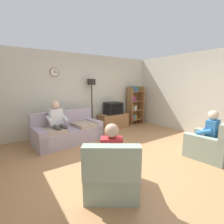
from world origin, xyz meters
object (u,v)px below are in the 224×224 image
(couch, at_px, (68,132))
(person_in_right_armchair, at_px, (207,132))
(floor_lamp, at_px, (92,91))
(person_in_left_armchair, at_px, (112,153))
(bookshelf, at_px, (134,105))
(armchair_near_window, at_px, (112,174))
(armchair_near_bookshelf, at_px, (210,146))
(tv, at_px, (113,108))
(person_on_couch, at_px, (58,121))
(tv_stand, at_px, (113,121))

(couch, relative_size, person_in_right_armchair, 1.77)
(floor_lamp, distance_m, person_in_left_armchair, 3.46)
(couch, distance_m, person_in_left_armchair, 2.53)
(couch, distance_m, floor_lamp, 1.70)
(bookshelf, height_order, armchair_near_window, bookshelf)
(floor_lamp, relative_size, armchair_near_window, 1.57)
(armchair_near_window, distance_m, person_in_left_armchair, 0.33)
(armchair_near_bookshelf, relative_size, person_in_right_armchair, 0.87)
(armchair_near_window, height_order, person_in_left_armchair, person_in_left_armchair)
(couch, xyz_separation_m, person_in_left_armchair, (-0.16, -2.51, 0.29))
(bookshelf, height_order, person_in_left_armchair, bookshelf)
(armchair_near_bookshelf, bearing_deg, couch, 129.48)
(bookshelf, xyz_separation_m, armchair_near_window, (-3.30, -3.15, -0.51))
(couch, relative_size, person_in_left_armchair, 1.77)
(bookshelf, height_order, armchair_near_bookshelf, bookshelf)
(tv, bearing_deg, person_in_left_armchair, -125.30)
(tv, distance_m, person_on_couch, 2.34)
(tv_stand, relative_size, person_in_right_armchair, 0.98)
(couch, distance_m, armchair_near_bookshelf, 3.72)
(tv, distance_m, armchair_near_bookshelf, 3.41)
(person_in_right_armchair, bearing_deg, couch, 130.23)
(person_in_left_armchair, bearing_deg, tv_stand, 54.92)
(person_in_left_armchair, xyz_separation_m, person_in_right_armchair, (2.51, -0.28, 0.00))
(couch, xyz_separation_m, armchair_near_window, (-0.21, -2.58, -0.02))
(tv_stand, xyz_separation_m, floor_lamp, (-0.84, 0.10, 1.17))
(tv_stand, distance_m, bookshelf, 1.25)
(person_on_couch, xyz_separation_m, person_in_left_armchair, (0.16, -2.40, -0.09))
(tv, bearing_deg, person_in_right_armchair, -83.00)
(armchair_near_window, bearing_deg, tv, 54.70)
(armchair_near_bookshelf, height_order, person_on_couch, person_on_couch)
(tv, height_order, person_in_left_armchair, person_in_left_armchair)
(floor_lamp, distance_m, person_in_right_armchair, 3.70)
(floor_lamp, bearing_deg, tv_stand, -6.76)
(armchair_near_window, xyz_separation_m, person_in_right_armchair, (2.56, -0.20, 0.32))
(armchair_near_window, distance_m, person_on_couch, 2.51)
(couch, relative_size, tv, 3.31)
(couch, xyz_separation_m, armchair_near_bookshelf, (2.37, -2.87, -0.02))
(tv, height_order, person_in_right_armchair, person_in_right_armchair)
(tv, height_order, armchair_near_bookshelf, tv)
(armchair_near_bookshelf, bearing_deg, person_in_right_armchair, 96.95)
(tv_stand, relative_size, person_in_left_armchair, 0.98)
(floor_lamp, relative_size, person_in_right_armchair, 1.65)
(couch, xyz_separation_m, person_on_couch, (-0.31, -0.11, 0.39))
(floor_lamp, bearing_deg, person_in_right_armchair, -69.93)
(tv_stand, relative_size, armchair_near_bookshelf, 1.13)
(bookshelf, relative_size, person_in_left_armchair, 1.40)
(person_on_couch, bearing_deg, floor_lamp, 26.30)
(tv_stand, relative_size, bookshelf, 0.70)
(tv_stand, relative_size, floor_lamp, 0.59)
(person_in_right_armchair, bearing_deg, armchair_near_bookshelf, -83.05)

